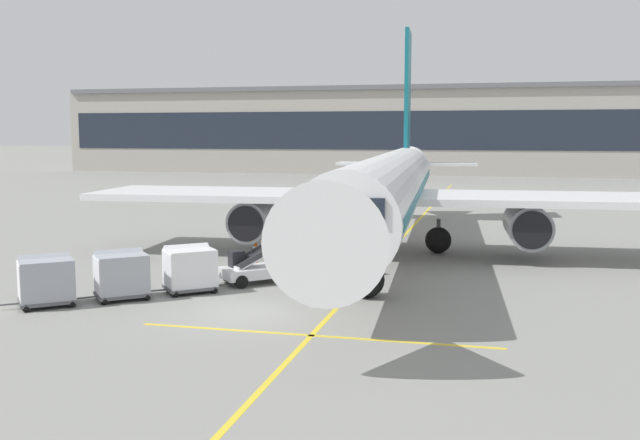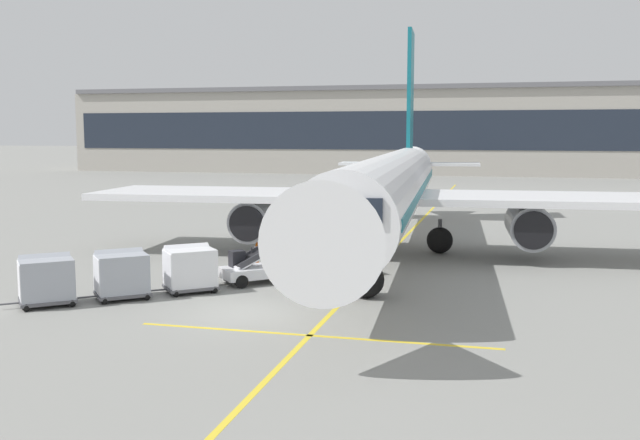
# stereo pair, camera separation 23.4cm
# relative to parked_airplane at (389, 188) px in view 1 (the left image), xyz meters

# --- Properties ---
(ground_plane) EXTENTS (600.00, 600.00, 0.00)m
(ground_plane) POSITION_rel_parked_airplane_xyz_m (-3.14, -13.92, -3.54)
(ground_plane) COLOR gray
(parked_airplane) EXTENTS (32.46, 41.57, 14.03)m
(parked_airplane) POSITION_rel_parked_airplane_xyz_m (0.00, 0.00, 0.00)
(parked_airplane) COLOR white
(parked_airplane) RESTS_ON ground
(belt_loader) EXTENTS (4.74, 4.51, 3.02)m
(belt_loader) POSITION_rel_parked_airplane_xyz_m (-4.15, -8.49, -2.68)
(belt_loader) COLOR silver
(belt_loader) RESTS_ON ground
(baggage_cart_lead) EXTENTS (2.60, 2.51, 1.91)m
(baggage_cart_lead) POSITION_rel_parked_airplane_xyz_m (-6.51, -11.17, -2.54)
(baggage_cart_lead) COLOR #515156
(baggage_cart_lead) RESTS_ON ground
(baggage_cart_second) EXTENTS (2.60, 2.51, 1.91)m
(baggage_cart_second) POSITION_rel_parked_airplane_xyz_m (-8.58, -12.98, -2.54)
(baggage_cart_second) COLOR #515156
(baggage_cart_second) RESTS_ON ground
(baggage_cart_third) EXTENTS (2.60, 2.51, 1.91)m
(baggage_cart_third) POSITION_rel_parked_airplane_xyz_m (-10.76, -14.68, -2.54)
(baggage_cart_third) COLOR #515156
(baggage_cart_third) RESTS_ON ground
(ground_crew_by_loader) EXTENTS (0.38, 0.53, 1.74)m
(ground_crew_by_loader) POSITION_rel_parked_airplane_xyz_m (-6.78, -10.07, -2.54)
(ground_crew_by_loader) COLOR #514C42
(ground_crew_by_loader) RESTS_ON ground
(ground_crew_by_carts) EXTENTS (0.41, 0.49, 1.74)m
(ground_crew_by_carts) POSITION_rel_parked_airplane_xyz_m (-6.24, -10.68, -2.54)
(ground_crew_by_carts) COLOR black
(ground_crew_by_carts) RESTS_ON ground
(safety_cone_engine_keepout) EXTENTS (0.70, 0.70, 0.79)m
(safety_cone_engine_keepout) POSITION_rel_parked_airplane_xyz_m (-6.05, -2.70, -3.16)
(safety_cone_engine_keepout) COLOR black
(safety_cone_engine_keepout) RESTS_ON ground
(safety_cone_wingtip) EXTENTS (0.68, 0.68, 0.77)m
(safety_cone_wingtip) POSITION_rel_parked_airplane_xyz_m (-6.81, -2.02, -3.17)
(safety_cone_wingtip) COLOR black
(safety_cone_wingtip) RESTS_ON ground
(safety_cone_nose_mark) EXTENTS (0.66, 0.66, 0.74)m
(safety_cone_nose_mark) POSITION_rel_parked_airplane_xyz_m (-5.93, -4.93, -3.18)
(safety_cone_nose_mark) COLOR black
(safety_cone_nose_mark) RESTS_ON ground
(apron_guidance_line_lead_in) EXTENTS (0.20, 110.00, 0.01)m
(apron_guidance_line_lead_in) POSITION_rel_parked_airplane_xyz_m (-0.06, -0.78, -3.54)
(apron_guidance_line_lead_in) COLOR yellow
(apron_guidance_line_lead_in) RESTS_ON ground
(apron_guidance_line_stop_bar) EXTENTS (12.00, 0.20, 0.01)m
(apron_guidance_line_stop_bar) POSITION_rel_parked_airplane_xyz_m (0.05, -16.22, -3.54)
(apron_guidance_line_stop_bar) COLOR yellow
(apron_guidance_line_stop_bar) RESTS_ON ground
(terminal_building) EXTENTS (102.47, 20.71, 13.75)m
(terminal_building) POSITION_rel_parked_airplane_xyz_m (-14.25, 82.48, 3.28)
(terminal_building) COLOR #A8A399
(terminal_building) RESTS_ON ground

